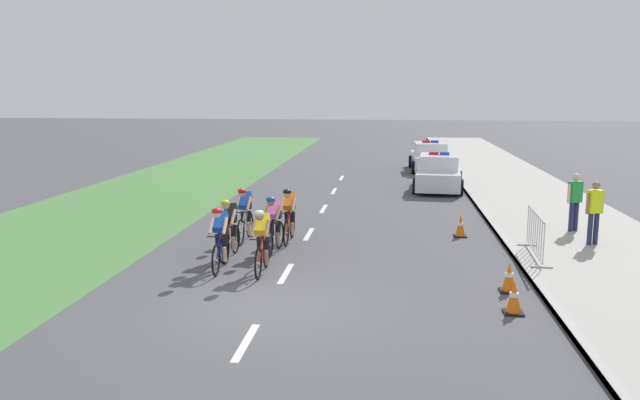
{
  "coord_description": "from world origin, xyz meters",
  "views": [
    {
      "loc": [
        2.33,
        -11.36,
        4.11
      ],
      "look_at": [
        0.38,
        5.77,
        1.1
      ],
      "focal_mm": 35.14,
      "sensor_mm": 36.0,
      "label": 1
    }
  ],
  "objects_px": {
    "cyclist_fourth": "(274,223)",
    "traffic_cone_far": "(460,226)",
    "traffic_cone_mid": "(509,277)",
    "cyclist_fifth": "(245,213)",
    "crowd_barrier_front": "(535,235)",
    "spectator_closest": "(595,208)",
    "traffic_cone_near": "(514,298)",
    "police_car_second": "(430,158)",
    "cyclist_second": "(262,240)",
    "police_car_nearest": "(439,173)",
    "spectator_middle": "(575,198)",
    "cyclist_third": "(229,227)",
    "cyclist_sixth": "(289,214)",
    "cyclist_lead": "(220,237)"
  },
  "relations": [
    {
      "from": "cyclist_third",
      "to": "crowd_barrier_front",
      "type": "distance_m",
      "value": 7.5
    },
    {
      "from": "police_car_second",
      "to": "traffic_cone_far",
      "type": "xyz_separation_m",
      "value": [
        -0.0,
        -15.13,
        -0.37
      ]
    },
    {
      "from": "cyclist_second",
      "to": "cyclist_third",
      "type": "distance_m",
      "value": 1.61
    },
    {
      "from": "police_car_nearest",
      "to": "traffic_cone_mid",
      "type": "bearing_deg",
      "value": -88.07
    },
    {
      "from": "police_car_second",
      "to": "traffic_cone_far",
      "type": "height_order",
      "value": "police_car_second"
    },
    {
      "from": "police_car_second",
      "to": "traffic_cone_mid",
      "type": "xyz_separation_m",
      "value": [
        0.46,
        -20.1,
        -0.37
      ]
    },
    {
      "from": "cyclist_second",
      "to": "crowd_barrier_front",
      "type": "relative_size",
      "value": 0.74
    },
    {
      "from": "traffic_cone_mid",
      "to": "cyclist_fourth",
      "type": "bearing_deg",
      "value": 154.97
    },
    {
      "from": "cyclist_lead",
      "to": "traffic_cone_far",
      "type": "bearing_deg",
      "value": 34.58
    },
    {
      "from": "cyclist_lead",
      "to": "cyclist_fifth",
      "type": "distance_m",
      "value": 2.83
    },
    {
      "from": "cyclist_third",
      "to": "traffic_cone_mid",
      "type": "bearing_deg",
      "value": -16.77
    },
    {
      "from": "traffic_cone_mid",
      "to": "traffic_cone_near",
      "type": "bearing_deg",
      "value": -96.3
    },
    {
      "from": "traffic_cone_far",
      "to": "spectator_middle",
      "type": "height_order",
      "value": "spectator_middle"
    },
    {
      "from": "cyclist_second",
      "to": "traffic_cone_near",
      "type": "bearing_deg",
      "value": -21.45
    },
    {
      "from": "cyclist_third",
      "to": "cyclist_fourth",
      "type": "height_order",
      "value": "same"
    },
    {
      "from": "police_car_nearest",
      "to": "spectator_middle",
      "type": "distance_m",
      "value": 8.85
    },
    {
      "from": "cyclist_second",
      "to": "police_car_second",
      "type": "xyz_separation_m",
      "value": [
        4.88,
        19.36,
        -0.11
      ]
    },
    {
      "from": "traffic_cone_far",
      "to": "cyclist_second",
      "type": "bearing_deg",
      "value": -139.05
    },
    {
      "from": "cyclist_second",
      "to": "crowd_barrier_front",
      "type": "bearing_deg",
      "value": 15.79
    },
    {
      "from": "cyclist_sixth",
      "to": "police_car_nearest",
      "type": "relative_size",
      "value": 0.38
    },
    {
      "from": "cyclist_fourth",
      "to": "traffic_cone_mid",
      "type": "relative_size",
      "value": 2.69
    },
    {
      "from": "cyclist_fourth",
      "to": "police_car_nearest",
      "type": "distance_m",
      "value": 12.28
    },
    {
      "from": "cyclist_sixth",
      "to": "police_car_nearest",
      "type": "xyz_separation_m",
      "value": [
        4.76,
        9.99,
        -0.11
      ]
    },
    {
      "from": "cyclist_third",
      "to": "cyclist_sixth",
      "type": "relative_size",
      "value": 1.0
    },
    {
      "from": "traffic_cone_mid",
      "to": "traffic_cone_far",
      "type": "relative_size",
      "value": 1.0
    },
    {
      "from": "police_car_second",
      "to": "cyclist_fourth",
      "type": "bearing_deg",
      "value": -105.7
    },
    {
      "from": "spectator_closest",
      "to": "cyclist_third",
      "type": "bearing_deg",
      "value": -167.7
    },
    {
      "from": "cyclist_fifth",
      "to": "crowd_barrier_front",
      "type": "distance_m",
      "value": 7.6
    },
    {
      "from": "police_car_second",
      "to": "spectator_closest",
      "type": "height_order",
      "value": "spectator_closest"
    },
    {
      "from": "cyclist_lead",
      "to": "cyclist_fourth",
      "type": "height_order",
      "value": "same"
    },
    {
      "from": "crowd_barrier_front",
      "to": "traffic_cone_mid",
      "type": "distance_m",
      "value": 2.78
    },
    {
      "from": "traffic_cone_near",
      "to": "traffic_cone_far",
      "type": "distance_m",
      "value": 6.28
    },
    {
      "from": "spectator_middle",
      "to": "spectator_closest",
      "type": "bearing_deg",
      "value": -88.0
    },
    {
      "from": "cyclist_lead",
      "to": "traffic_cone_near",
      "type": "bearing_deg",
      "value": -19.58
    },
    {
      "from": "spectator_closest",
      "to": "traffic_cone_mid",
      "type": "bearing_deg",
      "value": -125.7
    },
    {
      "from": "cyclist_sixth",
      "to": "police_car_second",
      "type": "bearing_deg",
      "value": 73.75
    },
    {
      "from": "cyclist_fourth",
      "to": "traffic_cone_near",
      "type": "relative_size",
      "value": 2.69
    },
    {
      "from": "police_car_second",
      "to": "spectator_closest",
      "type": "bearing_deg",
      "value": -78.44
    },
    {
      "from": "police_car_nearest",
      "to": "traffic_cone_far",
      "type": "distance_m",
      "value": 8.8
    },
    {
      "from": "cyclist_fifth",
      "to": "spectator_closest",
      "type": "xyz_separation_m",
      "value": [
        9.29,
        0.21,
        0.3
      ]
    },
    {
      "from": "traffic_cone_near",
      "to": "traffic_cone_far",
      "type": "bearing_deg",
      "value": 92.93
    },
    {
      "from": "spectator_closest",
      "to": "traffic_cone_near",
      "type": "bearing_deg",
      "value": -119.58
    },
    {
      "from": "police_car_second",
      "to": "traffic_cone_far",
      "type": "relative_size",
      "value": 6.94
    },
    {
      "from": "cyclist_second",
      "to": "cyclist_fourth",
      "type": "height_order",
      "value": "same"
    },
    {
      "from": "crowd_barrier_front",
      "to": "traffic_cone_near",
      "type": "xyz_separation_m",
      "value": [
        -1.2,
        -3.85,
        -0.34
      ]
    },
    {
      "from": "crowd_barrier_front",
      "to": "spectator_middle",
      "type": "distance_m",
      "value": 3.49
    },
    {
      "from": "cyclist_lead",
      "to": "spectator_closest",
      "type": "bearing_deg",
      "value": 18.31
    },
    {
      "from": "cyclist_fourth",
      "to": "traffic_cone_far",
      "type": "distance_m",
      "value": 5.53
    },
    {
      "from": "cyclist_fifth",
      "to": "traffic_cone_mid",
      "type": "xyz_separation_m",
      "value": [
        6.45,
        -3.74,
        -0.48
      ]
    },
    {
      "from": "cyclist_third",
      "to": "traffic_cone_near",
      "type": "relative_size",
      "value": 2.69
    }
  ]
}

